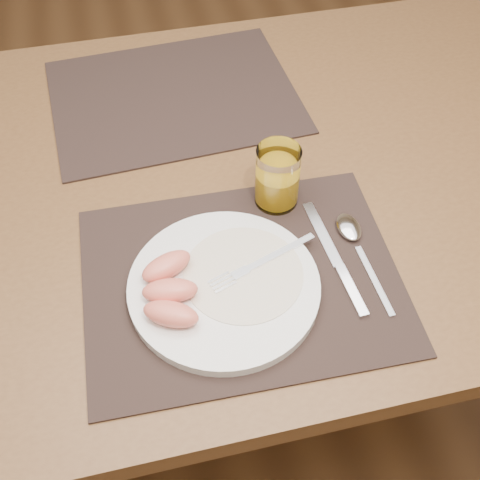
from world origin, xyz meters
name	(u,v)px	position (x,y,z in m)	size (l,w,h in m)	color
ground	(223,379)	(0.00, 0.00, 0.00)	(5.00, 5.00, 0.00)	#54361C
table	(214,208)	(0.00, 0.00, 0.67)	(1.40, 0.90, 0.75)	brown
placemat_near	(241,279)	(0.00, -0.22, 0.75)	(0.45, 0.35, 0.00)	black
placemat_far	(174,96)	(-0.03, 0.22, 0.75)	(0.45, 0.35, 0.00)	black
plate	(224,287)	(-0.03, -0.23, 0.76)	(0.27, 0.27, 0.02)	white
plate_dressing	(243,274)	(0.00, -0.22, 0.77)	(0.17, 0.17, 0.00)	white
fork	(255,266)	(0.02, -0.22, 0.77)	(0.17, 0.07, 0.00)	silver
knife	(339,266)	(0.14, -0.23, 0.76)	(0.03, 0.22, 0.01)	silver
spoon	(352,235)	(0.18, -0.18, 0.76)	(0.04, 0.19, 0.01)	silver
juice_glass	(277,179)	(0.09, -0.08, 0.80)	(0.07, 0.07, 0.10)	white
grapefruit_wedges	(169,290)	(-0.11, -0.24, 0.79)	(0.09, 0.14, 0.03)	#E4755D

